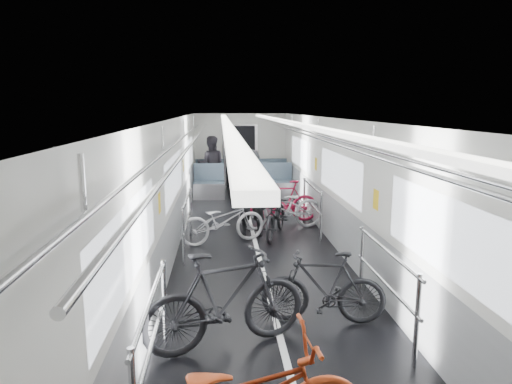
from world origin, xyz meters
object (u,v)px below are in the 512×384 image
Objects in this scene: bike_right_far at (284,201)px; bike_left_mid at (226,300)px; bike_right_near at (323,287)px; bike_right_mid at (281,207)px; bike_aisle at (276,215)px; bike_left_far at (223,221)px; person_seated at (211,164)px; person_standing at (251,193)px.

bike_left_mid is at bearing -12.11° from bike_right_far.
bike_right_mid is at bearing -171.96° from bike_right_near.
bike_right_far reaches higher than bike_right_near.
bike_right_mid is 1.12× the size of bike_aisle.
bike_aisle is at bearing -169.39° from bike_right_near.
bike_left_far is 1.13× the size of bike_right_near.
bike_right_far reaches higher than bike_left_far.
bike_right_mid reaches higher than bike_left_far.
bike_left_mid is 1.06× the size of person_seated.
bike_right_mid is 1.07× the size of person_seated.
bike_left_far reaches higher than bike_aisle.
bike_left_far is 0.91× the size of bike_right_mid.
bike_left_far is 2.13m from bike_right_far.
bike_right_near is 0.81× the size of bike_right_mid.
bike_left_mid reaches higher than bike_aisle.
person_standing is at bearing -25.18° from bike_left_mid.
bike_right_mid is (0.07, 4.36, 0.04)m from bike_right_near.
person_seated is at bearing -81.93° from person_standing.
bike_aisle is 0.95× the size of person_seated.
bike_left_mid is 4.46m from bike_aisle.
person_seated is at bearing 123.85° from bike_aisle.
bike_right_near is 3.99m from person_standing.
bike_left_mid is 1.09× the size of bike_left_far.
bike_aisle is (-0.11, 3.82, -0.02)m from bike_right_near.
bike_left_far is 3.63m from bike_right_near.
bike_right_mid is 0.68m from bike_right_far.
bike_aisle is (-0.18, -0.54, -0.05)m from bike_right_mid.
bike_left_mid is 1.23× the size of bike_right_near.
bike_aisle is 5.20m from person_seated.
bike_right_mid is at bearing -72.46° from bike_left_far.
person_standing reaches higher than bike_right_mid.
bike_aisle is (-0.32, -1.20, -0.04)m from bike_right_far.
person_seated is (-1.59, 4.44, 0.38)m from bike_right_mid.
bike_left_far is at bearing -17.69° from bike_left_mid.
bike_right_far is (0.21, 5.02, 0.03)m from bike_right_near.
person_standing reaches higher than bike_left_mid.
bike_right_mid is at bearing 109.26° from person_seated.
bike_aisle is at bearing -31.83° from bike_left_mid.
bike_left_far is 1.15m from bike_aisle.
bike_left_mid is at bearing -58.16° from bike_right_near.
bike_right_near is 3.82m from bike_aisle.
bike_left_mid reaches higher than bike_right_near.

